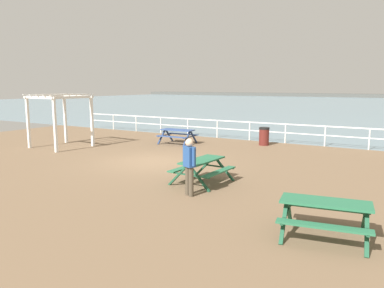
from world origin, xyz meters
The scene contains 10 objects.
ground_plane centered at (0.00, 0.00, -0.10)m, with size 30.00×24.00×0.20m, color brown.
sea_band centered at (0.00, 52.75, 0.00)m, with size 142.00×90.00×0.01m, color gray.
distant_shoreline centered at (0.00, 95.75, 0.00)m, with size 142.00×6.00×1.80m, color #4C4C47.
seaward_railing centered at (0.00, 7.75, 0.76)m, with size 23.07×0.07×1.08m.
picnic_table_near_left centered at (-1.82, 4.58, 0.58)m, with size 1.87×1.62×0.80m.
picnic_table_near_right centered at (3.43, -1.95, 0.58)m, with size 1.61×1.86×0.80m.
picnic_table_mid_centre centered at (7.79, -4.45, 0.58)m, with size 2.02×1.79×0.80m.
visitor centered at (3.82, -3.38, 0.95)m, with size 0.49×0.34×1.66m.
lattice_pergola centered at (-6.30, 0.55, 2.00)m, with size 2.59×2.70×2.70m.
litter_bin centered at (2.39, 6.49, 0.48)m, with size 0.55×0.55×0.95m.
Camera 1 is at (9.29, -12.28, 3.14)m, focal length 35.15 mm.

